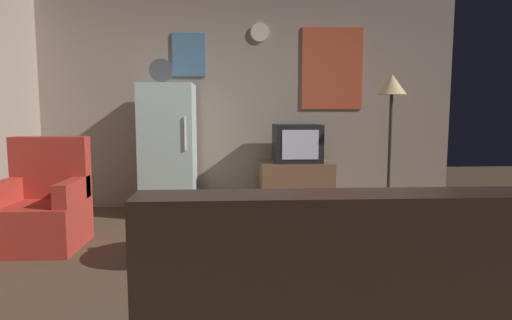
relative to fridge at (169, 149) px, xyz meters
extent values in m
plane|color=#4C3828|center=(0.91, -2.00, -0.75)|extent=(12.00, 12.00, 0.00)
cube|color=gray|center=(0.91, 0.45, 0.61)|extent=(5.20, 0.10, 2.72)
cube|color=#C64C2D|center=(1.98, 0.39, 0.96)|extent=(0.76, 0.02, 1.00)
cube|color=teal|center=(0.21, 0.39, 1.12)|extent=(0.40, 0.02, 0.52)
cylinder|color=silver|center=(1.07, 0.39, 1.39)|extent=(0.22, 0.03, 0.22)
cube|color=silver|center=(0.00, 0.00, 0.00)|extent=(0.60, 0.60, 1.50)
cylinder|color=silver|center=(0.22, -0.30, 0.20)|extent=(0.02, 0.02, 0.36)
cylinder|color=#4C4C51|center=(-0.05, -0.08, 0.89)|extent=(0.26, 0.04, 0.26)
cube|color=brown|center=(1.48, 0.03, -0.45)|extent=(0.84, 0.52, 0.60)
cube|color=#AD4733|center=(1.48, -0.24, -0.54)|extent=(0.76, 0.01, 0.14)
cube|color=black|center=(1.49, 0.03, 0.07)|extent=(0.54, 0.50, 0.44)
cube|color=silver|center=(1.49, -0.23, 0.07)|extent=(0.41, 0.01, 0.33)
cylinder|color=#332D28|center=(2.47, -0.34, -0.74)|extent=(0.24, 0.24, 0.02)
cylinder|color=#332D28|center=(2.47, -0.34, -0.05)|extent=(0.04, 0.04, 1.40)
cone|color=#F2D18C|center=(2.47, -0.34, 0.73)|extent=(0.32, 0.32, 0.22)
cylinder|color=brown|center=(0.46, -1.66, -0.73)|extent=(0.72, 0.72, 0.04)
cylinder|color=brown|center=(0.46, -1.66, -0.53)|extent=(0.24, 0.24, 0.41)
cylinder|color=brown|center=(0.46, -1.66, -0.32)|extent=(0.72, 0.72, 0.04)
cylinder|color=silver|center=(0.43, -1.82, -0.23)|extent=(0.05, 0.05, 0.15)
cylinder|color=silver|center=(0.25, -1.54, -0.26)|extent=(0.08, 0.08, 0.09)
cube|color=black|center=(0.49, -1.47, -0.29)|extent=(0.15, 0.06, 0.02)
cube|color=#A52D23|center=(-0.94, -1.22, -0.55)|extent=(0.68, 0.68, 0.40)
cube|color=#A52D23|center=(-0.94, -0.96, -0.07)|extent=(0.68, 0.16, 0.56)
cube|color=#A52D23|center=(-1.22, -1.22, -0.25)|extent=(0.12, 0.60, 0.20)
cube|color=#A52D23|center=(-0.66, -1.22, -0.25)|extent=(0.12, 0.60, 0.20)
cube|color=black|center=(1.26, -3.60, -0.09)|extent=(1.70, 0.20, 0.52)
camera|label=1|loc=(0.73, -4.99, 0.43)|focal=30.26mm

